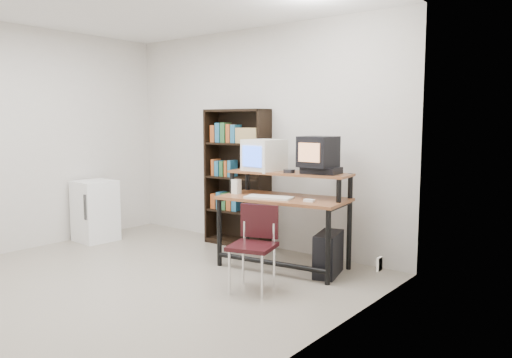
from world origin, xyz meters
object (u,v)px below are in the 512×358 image
Objects in this scene: pc_tower at (328,254)px; crt_monitor at (264,156)px; bookshelf at (238,175)px; mini_fridge at (95,211)px; crt_tv at (318,152)px; computer_desk at (285,201)px; school_chair at (255,239)px.

crt_monitor is at bearing 162.46° from pc_tower.
bookshelf is (-0.67, 0.37, -0.29)m from crt_monitor.
pc_tower is at bearing 14.65° from mini_fridge.
computer_desk is at bearing -154.85° from crt_tv.
computer_desk is at bearing 169.87° from pc_tower.
bookshelf is at bearing 157.67° from crt_monitor.
school_chair is 0.46× the size of bookshelf.
school_chair is (-0.12, -0.86, -0.74)m from crt_tv.
bookshelf is (-1.00, 0.44, 0.15)m from computer_desk.
crt_tv is at bearing 17.00° from mini_fridge.
school_chair is at bearing -127.29° from pc_tower.
pc_tower is at bearing 51.73° from school_chair.
computer_desk is at bearing -6.81° from crt_monitor.
computer_desk is 3.38× the size of crt_monitor.
computer_desk is 0.61m from crt_tv.
school_chair is at bearing -0.21° from mini_fridge.
computer_desk is 2.62m from mini_fridge.
crt_tv is (0.63, 0.06, 0.06)m from crt_monitor.
crt_tv is at bearing 139.63° from pc_tower.
crt_tv reaches higher than crt_monitor.
crt_tv is at bearing 11.42° from crt_monitor.
school_chair is (-0.31, -0.77, 0.25)m from pc_tower.
computer_desk is 0.56m from crt_monitor.
crt_tv is 0.74× the size of pc_tower.
bookshelf is 2.16× the size of mini_fridge.
crt_tv is at bearing 65.47° from school_chair.
mini_fridge is at bearing -151.27° from bookshelf.
crt_monitor is 0.64m from crt_tv.
crt_monitor reaches higher than school_chair.
school_chair is (0.19, -0.73, -0.24)m from computer_desk.
school_chair is at bearing -96.37° from crt_tv.
crt_monitor reaches higher than mini_fridge.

